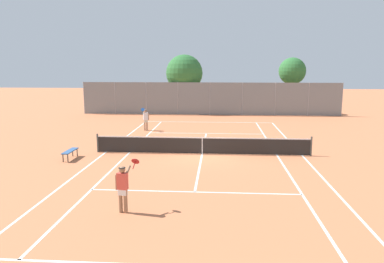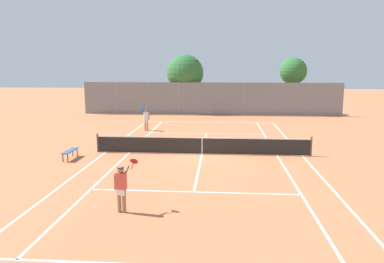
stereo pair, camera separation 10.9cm
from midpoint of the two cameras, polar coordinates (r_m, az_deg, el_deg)
name	(u,v)px [view 2 (the right image)]	position (r m, az deg, el deg)	size (l,w,h in m)	color
ground_plane	(202,154)	(20.94, 1.69, -3.44)	(120.00, 120.00, 0.00)	#C67047
court_line_markings	(202,154)	(20.94, 1.69, -3.43)	(11.10, 23.90, 0.01)	silver
tennis_net	(202,145)	(20.83, 1.70, -2.07)	(12.00, 0.10, 1.07)	#474C47
player_near_side	(121,186)	(12.79, -10.47, -8.13)	(0.76, 0.72, 1.77)	#936B4C
player_far_left	(146,118)	(28.52, -6.90, 2.01)	(0.49, 0.86, 1.77)	tan
loose_tennis_ball_0	(154,131)	(28.21, -5.78, 0.10)	(0.07, 0.07, 0.07)	#D1DB33
loose_tennis_ball_1	(231,132)	(27.58, 6.07, -0.13)	(0.07, 0.07, 0.07)	#D1DB33
courtside_bench	(70,151)	(20.75, -17.95, -2.89)	(0.36, 1.50, 0.47)	#33598C
back_fence	(211,99)	(37.26, 2.94, 5.02)	(25.66, 0.08, 3.24)	gray
tree_behind_left	(185,74)	(39.01, -0.93, 8.70)	(3.79, 3.79, 5.99)	brown
tree_behind_right	(293,72)	(39.70, 15.22, 8.75)	(2.74, 2.74, 5.68)	brown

